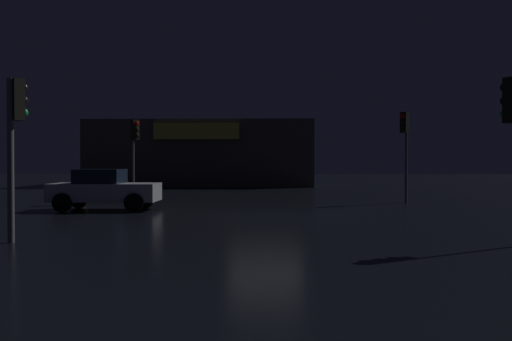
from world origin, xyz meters
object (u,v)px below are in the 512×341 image
at_px(traffic_signal_main, 15,127).
at_px(car_near, 104,189).
at_px(traffic_signal_opposite, 512,116).
at_px(traffic_signal_cross_left, 135,139).
at_px(traffic_signal_cross_right, 405,136).
at_px(store_building, 204,154).

bearing_deg(traffic_signal_main, car_near, 92.94).
bearing_deg(traffic_signal_main, traffic_signal_opposite, -1.25).
height_order(traffic_signal_cross_left, traffic_signal_cross_right, traffic_signal_cross_right).
relative_size(store_building, traffic_signal_main, 4.39).
height_order(store_building, traffic_signal_cross_left, store_building).
xyz_separation_m(store_building, traffic_signal_cross_left, (-0.91, -18.63, 0.43)).
height_order(store_building, traffic_signal_cross_right, store_building).
relative_size(store_building, traffic_signal_cross_left, 4.44).
distance_m(traffic_signal_main, traffic_signal_opposite, 11.23).
relative_size(traffic_signal_opposite, traffic_signal_cross_right, 0.92).
bearing_deg(traffic_signal_cross_left, traffic_signal_cross_right, 0.04).
distance_m(traffic_signal_main, traffic_signal_cross_left, 12.47).
relative_size(store_building, traffic_signal_cross_right, 4.09).
distance_m(traffic_signal_main, car_near, 8.69).
xyz_separation_m(traffic_signal_main, traffic_signal_cross_left, (-0.21, 12.47, 0.21)).
distance_m(store_building, traffic_signal_cross_left, 18.65).
bearing_deg(traffic_signal_main, traffic_signal_cross_left, 90.96).
bearing_deg(car_near, traffic_signal_cross_right, 17.98).
bearing_deg(traffic_signal_opposite, traffic_signal_cross_left, 131.96).
bearing_deg(store_building, traffic_signal_cross_left, -92.81).
bearing_deg(car_near, traffic_signal_opposite, -36.82).
distance_m(traffic_signal_opposite, traffic_signal_cross_left, 17.09).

